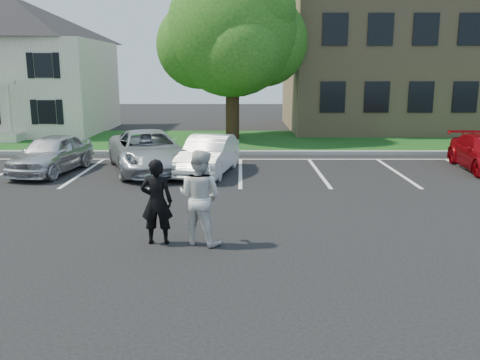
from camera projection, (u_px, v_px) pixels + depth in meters
The scene contains 12 objects.
ground_plane at pixel (240, 250), 10.33m from camera, with size 90.00×90.00×0.00m, color black.
curb at pixel (241, 153), 22.04m from camera, with size 40.00×0.30×0.15m, color gray.
grass_strip at pixel (241, 141), 25.95m from camera, with size 44.00×8.00×0.08m, color #0E470D.
stall_lines at pixel (278, 167), 19.07m from camera, with size 34.00×5.36×0.01m.
house at pixel (14, 65), 29.05m from camera, with size 10.30×9.22×7.60m.
office_building at pixel (470, 60), 30.90m from camera, with size 22.40×10.40×8.30m.
tree at pixel (234, 34), 25.58m from camera, with size 7.80×7.20×8.80m.
man_black_suit at pixel (157, 202), 10.57m from camera, with size 0.66×0.43×1.81m, color black.
man_white_shirt at pixel (200, 197), 10.54m from camera, with size 0.97×0.76×2.00m, color silver.
car_silver_west at pixel (52, 154), 17.95m from camera, with size 1.61×4.01×1.37m, color silver.
car_silver_minivan at pixel (148, 151), 18.27m from camera, with size 2.41×5.23×1.45m, color #B3B6BC.
car_white_sedan at pixel (209, 155), 17.81m from camera, with size 1.42×4.06×1.34m, color white.
Camera 1 is at (0.02, -9.78, 3.60)m, focal length 38.00 mm.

